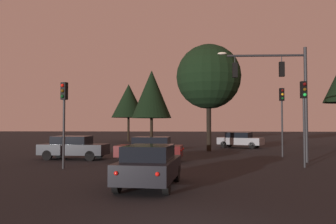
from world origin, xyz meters
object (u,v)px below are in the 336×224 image
at_px(car_crossing_right, 150,149).
at_px(car_far_lane, 240,140).
at_px(traffic_signal_mast_arm, 281,84).
at_px(tree_behind_sign, 129,101).
at_px(traffic_light_corner_left, 64,108).
at_px(car_crossing_left, 73,147).
at_px(traffic_light_median, 304,107).
at_px(tree_right_cluster, 209,77).
at_px(tree_left_far, 152,94).
at_px(car_nearside_lane, 149,165).
at_px(traffic_light_corner_right, 282,109).

xyz_separation_m(car_crossing_right, car_far_lane, (7.48, 13.01, 0.00)).
distance_m(traffic_signal_mast_arm, tree_behind_sign, 27.73).
relative_size(traffic_light_corner_left, car_crossing_left, 0.99).
bearing_deg(tree_behind_sign, car_far_lane, -40.52).
relative_size(traffic_light_median, car_crossing_right, 1.09).
bearing_deg(car_crossing_left, traffic_light_corner_left, -76.68).
relative_size(traffic_light_median, car_crossing_left, 1.01).
bearing_deg(car_far_lane, tree_right_cluster, -126.33).
relative_size(traffic_light_corner_left, tree_left_far, 0.49).
bearing_deg(car_crossing_right, car_far_lane, 60.11).
relative_size(traffic_signal_mast_arm, car_nearside_lane, 1.69).
relative_size(traffic_light_corner_left, traffic_light_median, 0.97).
distance_m(traffic_light_corner_right, car_nearside_lane, 14.60).
bearing_deg(traffic_light_corner_left, car_crossing_right, 41.75).
bearing_deg(traffic_light_median, tree_behind_sign, 118.08).
xyz_separation_m(traffic_light_median, car_far_lane, (-1.03, 15.35, -2.44)).
relative_size(traffic_light_corner_left, car_nearside_lane, 1.08).
height_order(traffic_signal_mast_arm, traffic_light_corner_left, traffic_signal_mast_arm).
xyz_separation_m(tree_behind_sign, tree_left_far, (3.53, -3.67, 0.56)).
distance_m(car_crossing_right, tree_left_far, 21.35).
height_order(car_crossing_right, tree_right_cluster, tree_right_cluster).
distance_m(tree_behind_sign, tree_right_cluster, 18.60).
distance_m(traffic_light_corner_right, tree_behind_sign, 25.45).
relative_size(traffic_signal_mast_arm, tree_behind_sign, 0.90).
bearing_deg(car_nearside_lane, car_crossing_right, 96.42).
bearing_deg(car_far_lane, car_nearside_lane, -107.03).
bearing_deg(traffic_light_corner_left, tree_left_far, 85.48).
distance_m(traffic_light_corner_right, car_far_lane, 9.92).
bearing_deg(car_crossing_right, tree_left_far, 95.95).
relative_size(traffic_light_corner_left, tree_right_cluster, 0.48).
bearing_deg(traffic_signal_mast_arm, car_far_lane, 92.48).
height_order(traffic_light_corner_right, car_crossing_right, traffic_light_corner_right).
height_order(traffic_signal_mast_arm, car_crossing_right, traffic_signal_mast_arm).
bearing_deg(tree_right_cluster, car_far_lane, 53.67).
distance_m(car_nearside_lane, car_crossing_left, 11.29).
distance_m(traffic_signal_mast_arm, tree_right_cluster, 9.33).
bearing_deg(car_nearside_lane, tree_behind_sign, 101.47).
bearing_deg(car_far_lane, traffic_light_median, -86.15).
relative_size(traffic_light_corner_left, traffic_light_corner_right, 0.92).
bearing_deg(traffic_light_median, car_crossing_left, 165.69).
distance_m(traffic_light_corner_left, traffic_light_corner_right, 14.89).
relative_size(car_nearside_lane, car_crossing_left, 0.92).
relative_size(traffic_signal_mast_arm, traffic_light_corner_left, 1.57).
bearing_deg(tree_behind_sign, traffic_light_corner_right, -54.67).
distance_m(car_crossing_left, tree_right_cluster, 13.12).
bearing_deg(traffic_light_corner_left, traffic_light_median, 5.81).
bearing_deg(traffic_signal_mast_arm, tree_left_far, 116.49).
xyz_separation_m(car_crossing_left, tree_behind_sign, (-0.49, 23.09, 4.71)).
distance_m(car_crossing_right, car_far_lane, 15.00).
bearing_deg(tree_left_far, traffic_light_corner_right, -56.80).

